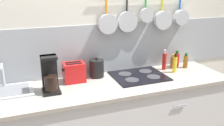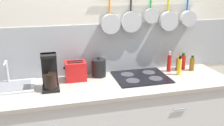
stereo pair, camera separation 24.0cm
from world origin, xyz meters
The scene contains 13 objects.
wall_back centered at (0.00, 0.37, 1.28)m, with size 7.20×0.16×2.60m.
cabinet_base centered at (0.00, 0.00, 0.44)m, with size 2.48×0.64×0.88m.
countertop centered at (0.00, 0.00, 0.90)m, with size 2.52×0.66×0.03m.
sink_basin centered at (-0.97, 0.15, 0.94)m, with size 0.51×0.34×0.24m.
coffee_maker centered at (-0.56, 0.02, 1.06)m, with size 0.16×0.17×0.34m.
toaster centered at (-0.31, 0.19, 1.02)m, with size 0.22×0.16×0.20m.
kettle centered at (-0.05, 0.24, 1.01)m, with size 0.15×0.15×0.21m.
cooktop centered at (0.37, 0.08, 0.93)m, with size 0.55×0.46×0.01m.
bottle_dish_soap centered at (0.74, 0.19, 1.02)m, with size 0.05×0.05×0.23m.
bottle_hot_sauce centered at (0.80, 0.06, 1.01)m, with size 0.04×0.04×0.21m.
bottle_sesame_oil centered at (0.86, 0.20, 0.99)m, with size 0.07×0.07×0.16m.
bottle_cooking_wine centered at (0.94, 0.24, 1.00)m, with size 0.06×0.06×0.19m.
bottle_vinegar centered at (1.01, 0.16, 1.00)m, with size 0.05×0.05×0.17m.
Camera 2 is at (-0.54, -2.22, 1.88)m, focal length 40.00 mm.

